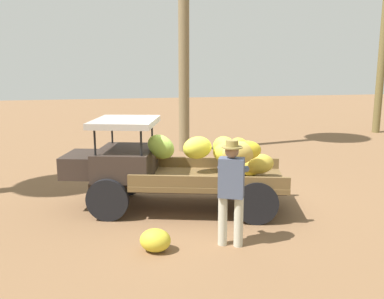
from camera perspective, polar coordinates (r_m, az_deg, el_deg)
ground_plane at (r=9.11m, az=1.31°, el=-7.38°), size 60.00×60.00×0.00m
truck at (r=8.70m, az=-2.29°, el=-1.94°), size 4.66×2.74×1.85m
farmer at (r=6.86m, az=5.29°, el=-4.98°), size 0.57×0.53×1.76m
loose_banana_bunch at (r=6.90m, az=-4.95°, el=-12.04°), size 0.61×0.56×0.37m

